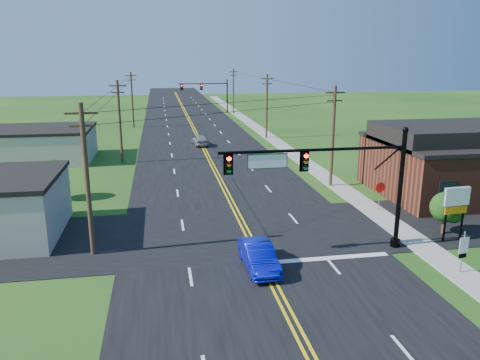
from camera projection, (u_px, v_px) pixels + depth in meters
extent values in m
plane|color=#133F12|center=(294.00, 333.00, 19.93)|extent=(260.00, 260.00, 0.00)
cube|color=black|center=(197.00, 138.00, 67.54)|extent=(16.00, 220.00, 0.04)
cube|color=black|center=(244.00, 232.00, 31.35)|extent=(70.00, 10.00, 0.04)
cube|color=gray|center=(286.00, 148.00, 59.74)|extent=(2.00, 160.00, 0.08)
cylinder|color=black|center=(400.00, 191.00, 28.07)|extent=(0.28, 0.28, 7.20)
cylinder|color=black|center=(395.00, 243.00, 28.93)|extent=(0.60, 0.60, 0.50)
sphere|color=black|center=(406.00, 130.00, 27.12)|extent=(0.36, 0.36, 0.36)
cylinder|color=black|center=(314.00, 150.00, 26.48)|extent=(11.00, 0.18, 0.18)
cube|color=#056119|center=(267.00, 161.00, 26.17)|extent=(2.30, 0.06, 0.85)
cylinder|color=black|center=(227.00, 95.00, 96.64)|extent=(0.28, 0.28, 7.20)
cylinder|color=black|center=(227.00, 111.00, 97.50)|extent=(0.60, 0.60, 0.50)
sphere|color=black|center=(227.00, 77.00, 95.69)|extent=(0.36, 0.36, 0.36)
cylinder|color=black|center=(203.00, 84.00, 95.20)|extent=(10.00, 0.18, 0.18)
cube|color=#056119|center=(187.00, 87.00, 94.82)|extent=(2.30, 0.06, 0.85)
cube|color=#612B1B|center=(462.00, 168.00, 39.80)|extent=(14.00, 11.00, 4.40)
cube|color=black|center=(466.00, 141.00, 39.20)|extent=(14.20, 11.20, 0.30)
cube|color=#BFB3A3|center=(37.00, 146.00, 52.55)|extent=(12.00, 9.00, 3.40)
cube|color=black|center=(35.00, 129.00, 52.08)|extent=(12.20, 9.20, 0.30)
cylinder|color=#3C2D1B|center=(87.00, 182.00, 26.73)|extent=(0.28, 0.28, 9.00)
cube|color=#3C2D1B|center=(81.00, 113.00, 25.73)|extent=(1.80, 0.12, 0.12)
cube|color=#3C2D1B|center=(82.00, 126.00, 25.91)|extent=(1.40, 0.12, 0.12)
cylinder|color=#3C2D1B|center=(120.00, 122.00, 50.54)|extent=(0.28, 0.28, 9.00)
cube|color=#3C2D1B|center=(117.00, 86.00, 49.54)|extent=(1.80, 0.12, 0.12)
cube|color=#3C2D1B|center=(118.00, 92.00, 49.72)|extent=(1.40, 0.12, 0.12)
cylinder|color=#3C2D1B|center=(132.00, 100.00, 76.26)|extent=(0.28, 0.28, 9.00)
cube|color=#3C2D1B|center=(131.00, 76.00, 75.25)|extent=(1.80, 0.12, 0.12)
cube|color=#3C2D1B|center=(131.00, 80.00, 75.43)|extent=(1.40, 0.12, 0.12)
cylinder|color=#3C2D1B|center=(333.00, 137.00, 41.34)|extent=(0.28, 0.28, 9.00)
cube|color=#3C2D1B|center=(335.00, 93.00, 40.34)|extent=(1.80, 0.12, 0.12)
cube|color=#3C2D1B|center=(335.00, 101.00, 40.52)|extent=(1.40, 0.12, 0.12)
cylinder|color=#3C2D1B|center=(267.00, 107.00, 66.10)|extent=(0.28, 0.28, 9.00)
cube|color=#3C2D1B|center=(267.00, 79.00, 65.10)|extent=(1.80, 0.12, 0.12)
cube|color=#3C2D1B|center=(267.00, 84.00, 65.28)|extent=(1.40, 0.12, 0.12)
cylinder|color=#3C2D1B|center=(233.00, 91.00, 94.67)|extent=(0.28, 0.28, 9.00)
cube|color=#3C2D1B|center=(233.00, 72.00, 93.67)|extent=(1.80, 0.12, 0.12)
cube|color=#3C2D1B|center=(233.00, 75.00, 93.85)|extent=(1.40, 0.12, 0.12)
cylinder|color=#3C2D1B|center=(375.00, 164.00, 47.09)|extent=(0.24, 0.24, 1.85)
sphere|color=#183E0F|center=(377.00, 148.00, 46.66)|extent=(3.00, 3.00, 3.00)
cylinder|color=#3C2D1B|center=(444.00, 224.00, 30.95)|extent=(0.24, 0.24, 1.32)
sphere|color=#183E0F|center=(446.00, 207.00, 30.64)|extent=(2.00, 2.00, 2.00)
cylinder|color=#3C2D1B|center=(55.00, 190.00, 38.38)|extent=(0.24, 0.24, 1.54)
sphere|color=#183E0F|center=(53.00, 174.00, 38.02)|extent=(2.40, 2.40, 2.40)
imported|color=#080FB0|center=(259.00, 257.00, 25.82)|extent=(1.70, 4.46, 1.45)
imported|color=#9E9EA2|center=(200.00, 140.00, 61.58)|extent=(2.09, 4.42, 1.46)
cylinder|color=slate|center=(463.00, 253.00, 25.14)|extent=(0.09, 0.09, 2.43)
cube|color=white|center=(465.00, 240.00, 24.92)|extent=(0.60, 0.14, 0.33)
cube|color=white|center=(464.00, 248.00, 25.04)|extent=(0.60, 0.14, 0.61)
cube|color=black|center=(463.00, 256.00, 25.15)|extent=(0.50, 0.12, 0.24)
cylinder|color=slate|center=(379.00, 197.00, 35.46)|extent=(0.07, 0.07, 2.13)
cylinder|color=red|center=(380.00, 187.00, 35.23)|extent=(0.81, 0.06, 0.81)
cylinder|color=black|center=(446.00, 216.00, 29.26)|extent=(0.15, 0.15, 3.51)
cylinder|color=black|center=(463.00, 215.00, 29.45)|extent=(0.15, 0.15, 3.51)
cube|color=silver|center=(457.00, 196.00, 29.03)|extent=(1.77, 0.36, 1.17)
cube|color=#CC720C|center=(455.00, 210.00, 29.26)|extent=(1.57, 0.32, 0.49)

